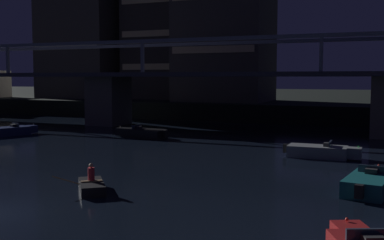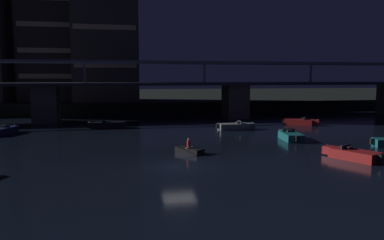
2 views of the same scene
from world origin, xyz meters
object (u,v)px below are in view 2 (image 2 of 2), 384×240
speedboat_mid_right (108,125)px  tower_central (105,12)px  tower_west_tall (55,39)px  speedboat_near_right (352,154)px  dinghy_with_paddler (189,150)px  speedboat_near_center (290,136)px  speedboat_mid_left (2,131)px  speedboat_mid_center (235,126)px  river_bridge (145,93)px  speedboat_far_left (300,122)px

speedboat_mid_right → tower_central: bearing=91.2°
tower_west_tall → speedboat_near_right: (31.00, -53.44, -14.04)m
speedboat_near_right → dinghy_with_paddler: dinghy_with_paddler is taller
tower_west_tall → speedboat_near_center: (30.41, -43.09, -14.04)m
speedboat_near_center → speedboat_mid_left: 33.93m
speedboat_mid_left → speedboat_mid_center: 28.84m
speedboat_mid_center → speedboat_near_right: bearing=-78.2°
speedboat_mid_right → speedboat_mid_center: bearing=-16.3°
river_bridge → speedboat_near_right: (14.66, -33.29, -3.89)m
speedboat_mid_right → tower_west_tall: bearing=109.8°
tower_west_tall → speedboat_near_right: size_ratio=4.95×
tower_central → speedboat_mid_center: size_ratio=6.69×
river_bridge → speedboat_mid_right: bearing=-122.3°
speedboat_mid_left → dinghy_with_paddler: 25.37m
speedboat_near_right → speedboat_mid_right: size_ratio=0.96×
tower_central → speedboat_mid_left: bearing=-112.8°
speedboat_near_right → speedboat_mid_right: same height
speedboat_mid_center → river_bridge: bearing=127.4°
tower_west_tall → speedboat_far_left: size_ratio=5.20×
river_bridge → speedboat_far_left: (21.37, -10.93, -3.89)m
speedboat_near_right → speedboat_near_center: bearing=93.2°
speedboat_near_right → speedboat_mid_left: same height
tower_central → speedboat_far_left: tower_central is taller
river_bridge → speedboat_mid_center: river_bridge is taller
speedboat_near_right → speedboat_far_left: 23.35m
river_bridge → tower_central: size_ratio=2.78×
river_bridge → speedboat_far_left: size_ratio=20.25×
tower_west_tall → dinghy_with_paddler: size_ratio=9.14×
speedboat_mid_center → speedboat_far_left: bearing=15.5°
speedboat_near_right → tower_west_tall: bearing=120.1°
tower_central → dinghy_with_paddler: bearing=-79.6°
speedboat_near_center → speedboat_mid_right: (-19.85, 13.82, 0.00)m
speedboat_near_center → speedboat_far_left: bearing=58.7°
speedboat_mid_right → speedboat_near_center: bearing=-34.8°
tower_west_tall → tower_central: (10.03, -4.28, 4.99)m
speedboat_mid_right → speedboat_far_left: bearing=-3.8°
river_bridge → tower_west_tall: tower_west_tall is taller
speedboat_mid_left → speedboat_mid_right: (12.41, 3.30, 0.00)m
speedboat_far_left → dinghy_with_paddler: bearing=-138.8°
speedboat_mid_left → speedboat_far_left: bearing=2.2°
speedboat_near_center → speedboat_near_right: 10.36m
speedboat_mid_left → speedboat_far_left: 39.59m
tower_central → dinghy_with_paddler: tower_central is taller
tower_central → speedboat_near_center: size_ratio=6.65×
tower_central → speedboat_mid_center: tower_central is taller
speedboat_near_center → dinghy_with_paddler: dinghy_with_paddler is taller
speedboat_near_center → speedboat_mid_left: bearing=161.9°
river_bridge → speedboat_near_center: (14.07, -22.94, -3.89)m
speedboat_far_left → dinghy_with_paddler: size_ratio=1.76×
tower_west_tall → speedboat_mid_right: tower_west_tall is taller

